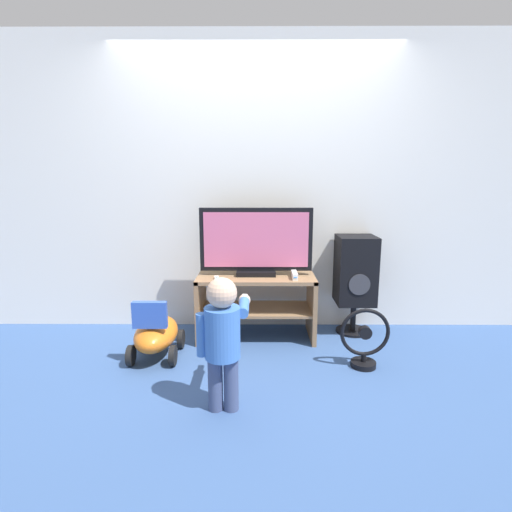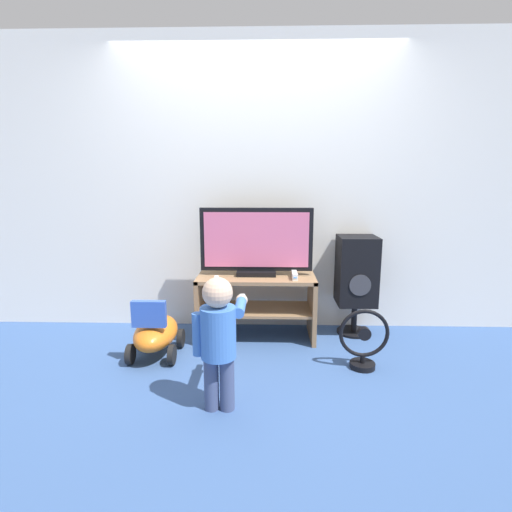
% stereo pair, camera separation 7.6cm
% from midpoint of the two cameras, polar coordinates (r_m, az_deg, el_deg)
% --- Properties ---
extents(ground_plane, '(16.00, 16.00, 0.00)m').
position_cam_midpoint_polar(ground_plane, '(3.37, -0.68, -12.91)').
color(ground_plane, '#38568C').
extents(wall_back, '(10.00, 0.06, 2.60)m').
position_cam_midpoint_polar(wall_back, '(3.63, -0.57, 10.00)').
color(wall_back, silver).
rests_on(wall_back, ground_plane).
extents(tv_stand, '(1.00, 0.47, 0.55)m').
position_cam_midpoint_polar(tv_stand, '(3.46, -0.62, -5.89)').
color(tv_stand, '#93704C').
rests_on(tv_stand, ground_plane).
extents(television, '(0.95, 0.20, 0.57)m').
position_cam_midpoint_polar(television, '(3.38, -0.63, 1.96)').
color(television, black).
rests_on(television, tv_stand).
extents(game_console, '(0.04, 0.17, 0.05)m').
position_cam_midpoint_polar(game_console, '(3.32, 4.87, -2.72)').
color(game_console, white).
rests_on(game_console, tv_stand).
extents(remote_primary, '(0.06, 0.13, 0.03)m').
position_cam_midpoint_polar(remote_primary, '(3.27, -6.28, -3.25)').
color(remote_primary, white).
rests_on(remote_primary, tv_stand).
extents(child, '(0.31, 0.47, 0.82)m').
position_cam_midpoint_polar(child, '(2.38, -5.67, -10.92)').
color(child, '#3F4C72').
rests_on(child, ground_plane).
extents(speaker_tower, '(0.33, 0.33, 0.88)m').
position_cam_midpoint_polar(speaker_tower, '(3.60, 13.42, -2.24)').
color(speaker_tower, black).
rests_on(speaker_tower, ground_plane).
extents(floor_fan, '(0.36, 0.18, 0.45)m').
position_cam_midpoint_polar(floor_fan, '(3.07, 14.55, -11.61)').
color(floor_fan, black).
rests_on(floor_fan, ground_plane).
extents(ride_on_toy, '(0.35, 0.57, 0.49)m').
position_cam_midpoint_polar(ride_on_toy, '(3.24, -14.74, -10.69)').
color(ride_on_toy, orange).
rests_on(ride_on_toy, ground_plane).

